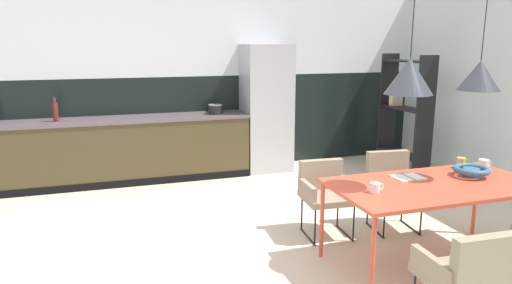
% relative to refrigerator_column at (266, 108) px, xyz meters
% --- Properties ---
extents(ground_plane, '(9.16, 9.16, 0.00)m').
position_rel_refrigerator_column_xyz_m(ground_plane, '(-0.75, -3.10, -0.94)').
color(ground_plane, beige).
extents(back_wall_splashback_dark, '(7.05, 0.12, 1.42)m').
position_rel_refrigerator_column_xyz_m(back_wall_splashback_dark, '(-0.75, 0.36, -0.23)').
color(back_wall_splashback_dark, black).
rests_on(back_wall_splashback_dark, ground).
extents(back_wall_panel_upper, '(7.05, 0.12, 1.42)m').
position_rel_refrigerator_column_xyz_m(back_wall_panel_upper, '(-0.75, 0.36, 1.19)').
color(back_wall_panel_upper, silver).
rests_on(back_wall_panel_upper, back_wall_splashback_dark).
extents(kitchen_counter, '(3.79, 0.63, 0.90)m').
position_rel_refrigerator_column_xyz_m(kitchen_counter, '(-2.24, -0.00, -0.49)').
color(kitchen_counter, '#453921').
rests_on(kitchen_counter, ground).
extents(refrigerator_column, '(0.69, 0.60, 1.89)m').
position_rel_refrigerator_column_xyz_m(refrigerator_column, '(0.00, 0.00, 0.00)').
color(refrigerator_column, '#ADAFB2').
rests_on(refrigerator_column, ground).
extents(dining_table, '(1.78, 0.92, 0.74)m').
position_rel_refrigerator_column_xyz_m(dining_table, '(0.36, -3.39, -0.25)').
color(dining_table, '#CF4930').
rests_on(dining_table, ground).
extents(armchair_facing_counter, '(0.53, 0.52, 0.80)m').
position_rel_refrigerator_column_xyz_m(armchair_facing_counter, '(0.50, -2.55, -0.45)').
color(armchair_facing_counter, gray).
rests_on(armchair_facing_counter, ground).
extents(armchair_corner_seat, '(0.51, 0.49, 0.78)m').
position_rel_refrigerator_column_xyz_m(armchair_corner_seat, '(-0.13, -4.34, -0.45)').
color(armchair_corner_seat, gray).
rests_on(armchair_corner_seat, ground).
extents(armchair_far_side, '(0.52, 0.50, 0.74)m').
position_rel_refrigerator_column_xyz_m(armchair_far_side, '(-0.23, -2.49, -0.46)').
color(armchair_far_side, gray).
rests_on(armchair_far_side, ground).
extents(fruit_bowl, '(0.32, 0.32, 0.09)m').
position_rel_refrigerator_column_xyz_m(fruit_bowl, '(0.80, -3.31, -0.15)').
color(fruit_bowl, '#33607F').
rests_on(fruit_bowl, dining_table).
extents(open_book, '(0.26, 0.21, 0.02)m').
position_rel_refrigerator_column_xyz_m(open_book, '(0.23, -3.18, -0.20)').
color(open_book, white).
rests_on(open_book, dining_table).
extents(mug_dark_espresso, '(0.12, 0.08, 0.08)m').
position_rel_refrigerator_column_xyz_m(mug_dark_espresso, '(-0.27, -3.44, -0.16)').
color(mug_dark_espresso, white).
rests_on(mug_dark_espresso, dining_table).
extents(mug_tall_blue, '(0.13, 0.09, 0.10)m').
position_rel_refrigerator_column_xyz_m(mug_tall_blue, '(1.09, -3.15, -0.16)').
color(mug_tall_blue, white).
rests_on(mug_tall_blue, dining_table).
extents(mug_short_terracotta, '(0.12, 0.08, 0.10)m').
position_rel_refrigerator_column_xyz_m(mug_short_terracotta, '(0.91, -3.06, -0.15)').
color(mug_short_terracotta, gold).
rests_on(mug_short_terracotta, dining_table).
extents(cooking_pot, '(0.21, 0.21, 0.16)m').
position_rel_refrigerator_column_xyz_m(cooking_pot, '(-0.79, -0.04, 0.03)').
color(cooking_pot, black).
rests_on(cooking_pot, kitchen_counter).
extents(bottle_spice_small, '(0.07, 0.07, 0.32)m').
position_rel_refrigerator_column_xyz_m(bottle_spice_small, '(-2.92, -0.04, 0.09)').
color(bottle_spice_small, maroon).
rests_on(bottle_spice_small, kitchen_counter).
extents(open_shelf_unit, '(0.30, 0.95, 1.75)m').
position_rel_refrigerator_column_xyz_m(open_shelf_unit, '(1.97, -0.66, -0.03)').
color(open_shelf_unit, black).
rests_on(open_shelf_unit, ground).
extents(pendant_lamp_over_table_near, '(0.38, 0.38, 1.28)m').
position_rel_refrigerator_column_xyz_m(pendant_lamp_over_table_near, '(-0.00, -3.41, 0.71)').
color(pendant_lamp_over_table_near, black).
extents(pendant_lamp_over_table_far, '(0.34, 0.34, 1.28)m').
position_rel_refrigerator_column_xyz_m(pendant_lamp_over_table_far, '(0.71, -3.37, 0.70)').
color(pendant_lamp_over_table_far, black).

